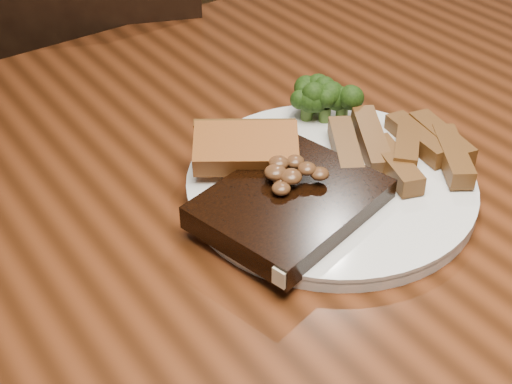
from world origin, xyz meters
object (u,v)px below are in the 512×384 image
plate (330,186)px  chair_far (67,110)px  steak (291,204)px  garlic_bread (246,164)px  dining_table (248,275)px  potato_wedges (399,155)px

plate → chair_far: bearing=93.2°
steak → garlic_bread: (0.00, 0.08, -0.00)m
dining_table → garlic_bread: 0.12m
chair_far → garlic_bread: size_ratio=9.41×
dining_table → plate: (0.08, -0.03, 0.10)m
plate → steak: bearing=-165.0°
chair_far → steak: bearing=110.5°
dining_table → potato_wedges: (0.16, -0.04, 0.12)m
dining_table → garlic_bread: garlic_bread is taller
chair_far → garlic_bread: 0.64m
steak → chair_far: bearing=74.2°
garlic_bread → potato_wedges: size_ratio=0.87×
dining_table → potato_wedges: potato_wedges is taller
chair_far → plate: 0.69m
plate → steak: 0.07m
dining_table → steak: size_ratio=9.68×
steak → plate: bearing=1.6°
steak → garlic_bread: steak is taller
dining_table → plate: size_ratio=5.53×
steak → garlic_bread: bearing=74.4°
dining_table → chair_far: bearing=85.8°
steak → potato_wedges: same height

